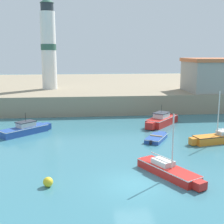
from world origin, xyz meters
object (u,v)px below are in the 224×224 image
object	(u,v)px
dinghy_blue_1	(157,138)
lighthouse	(48,45)
motorboat_red_0	(161,120)
sailboat_orange_6	(220,138)
harbor_shed_near_wharf	(215,75)
sailboat_red_2	(169,170)
mooring_buoy	(48,182)
motorboat_blue_3	(26,129)

from	to	relation	value
dinghy_blue_1	lighthouse	size ratio (longest dim) A/B	0.28
motorboat_red_0	sailboat_orange_6	distance (m)	8.21
dinghy_blue_1	harbor_shed_near_wharf	world-z (taller)	harbor_shed_near_wharf
dinghy_blue_1	sailboat_red_2	size ratio (longest dim) A/B	0.69
motorboat_red_0	mooring_buoy	size ratio (longest dim) A/B	8.31
sailboat_red_2	mooring_buoy	distance (m)	8.09
sailboat_red_2	harbor_shed_near_wharf	bearing A→B (deg)	60.52
motorboat_blue_3	mooring_buoy	bearing A→B (deg)	-74.90
sailboat_orange_6	mooring_buoy	world-z (taller)	sailboat_orange_6
mooring_buoy	motorboat_blue_3	bearing A→B (deg)	105.10
dinghy_blue_1	sailboat_red_2	bearing A→B (deg)	-98.52
lighthouse	motorboat_blue_3	bearing A→B (deg)	-93.45
harbor_shed_near_wharf	sailboat_red_2	bearing A→B (deg)	-119.48
mooring_buoy	harbor_shed_near_wharf	bearing A→B (deg)	49.08
sailboat_red_2	lighthouse	world-z (taller)	lighthouse
mooring_buoy	dinghy_blue_1	bearing A→B (deg)	45.76
sailboat_red_2	harbor_shed_near_wharf	world-z (taller)	harbor_shed_near_wharf
motorboat_red_0	harbor_shed_near_wharf	size ratio (longest dim) A/B	0.63
motorboat_red_0	sailboat_red_2	size ratio (longest dim) A/B	0.95
sailboat_orange_6	mooring_buoy	size ratio (longest dim) A/B	9.48
motorboat_red_0	mooring_buoy	world-z (taller)	motorboat_red_0
motorboat_blue_3	sailboat_orange_6	world-z (taller)	sailboat_orange_6
dinghy_blue_1	lighthouse	bearing A→B (deg)	119.83
harbor_shed_near_wharf	sailboat_orange_6	bearing A→B (deg)	-111.38
mooring_buoy	sailboat_red_2	bearing A→B (deg)	6.99
motorboat_red_0	lighthouse	bearing A→B (deg)	133.43
motorboat_blue_3	lighthouse	size ratio (longest dim) A/B	0.37
mooring_buoy	motorboat_red_0	bearing A→B (deg)	53.86
mooring_buoy	harbor_shed_near_wharf	world-z (taller)	harbor_shed_near_wharf
dinghy_blue_1	harbor_shed_near_wharf	bearing A→B (deg)	51.35
sailboat_orange_6	harbor_shed_near_wharf	size ratio (longest dim) A/B	0.72
motorboat_red_0	lighthouse	xyz separation A→B (m)	(-13.88, 14.66, 8.63)
dinghy_blue_1	motorboat_blue_3	distance (m)	13.36
sailboat_red_2	motorboat_blue_3	distance (m)	16.80
motorboat_blue_3	lighthouse	distance (m)	19.17
lighthouse	harbor_shed_near_wharf	size ratio (longest dim) A/B	1.64
motorboat_red_0	dinghy_blue_1	xyz separation A→B (m)	(-2.04, -5.98, -0.34)
motorboat_red_0	mooring_buoy	distance (m)	19.25
motorboat_red_0	harbor_shed_near_wharf	world-z (taller)	harbor_shed_near_wharf
motorboat_red_0	sailboat_red_2	world-z (taller)	sailboat_red_2
mooring_buoy	lighthouse	distance (m)	31.59
motorboat_red_0	sailboat_red_2	distance (m)	14.94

